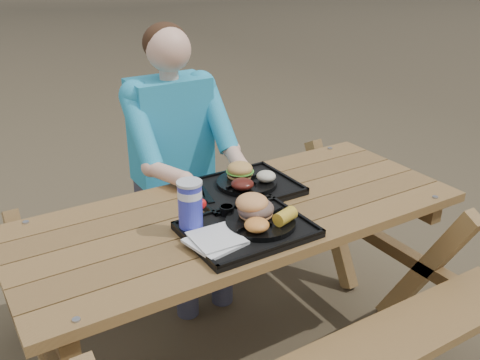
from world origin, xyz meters
TOP-DOWN VIEW (x-y plane):
  - ground at (0.00, 0.00)m, footprint 60.00×60.00m
  - picnic_table at (0.00, 0.00)m, footprint 1.80×1.49m
  - tray_near at (-0.07, -0.17)m, footprint 0.45×0.35m
  - tray_far at (0.10, 0.14)m, footprint 0.45×0.35m
  - plate_near at (-0.02, -0.18)m, footprint 0.26×0.26m
  - plate_far at (0.13, 0.15)m, footprint 0.26×0.26m
  - napkin_stack at (-0.22, -0.20)m, footprint 0.20×0.20m
  - soda_cup at (-0.25, -0.06)m, footprint 0.09×0.09m
  - condiment_bbq at (-0.08, -0.04)m, footprint 0.06×0.06m
  - condiment_mustard at (-0.02, -0.04)m, footprint 0.04×0.04m
  - sandwich at (-0.01, -0.14)m, footprint 0.13×0.13m
  - mac_cheese at (-0.07, -0.23)m, footprint 0.09×0.09m
  - corn_cob at (0.05, -0.24)m, footprint 0.11×0.11m
  - cutlery_far at (-0.07, 0.15)m, footprint 0.06×0.16m
  - burger at (0.12, 0.20)m, footprint 0.11×0.11m
  - baked_beans at (0.07, 0.09)m, footprint 0.10×0.10m
  - potato_salad at (0.19, 0.10)m, footprint 0.08×0.08m
  - diner at (0.04, 0.70)m, footprint 0.48×0.84m

SIDE VIEW (x-z plane):
  - ground at x=0.00m, z-range 0.00..0.00m
  - picnic_table at x=0.00m, z-range 0.00..0.75m
  - diner at x=0.04m, z-range 0.00..1.28m
  - tray_near at x=-0.07m, z-range 0.75..0.77m
  - tray_far at x=0.10m, z-range 0.75..0.77m
  - cutlery_far at x=-0.07m, z-range 0.77..0.78m
  - napkin_stack at x=-0.22m, z-range 0.77..0.79m
  - plate_near at x=-0.02m, z-range 0.77..0.79m
  - plate_far at x=0.13m, z-range 0.77..0.79m
  - condiment_mustard at x=-0.02m, z-range 0.77..0.80m
  - condiment_bbq at x=-0.08m, z-range 0.77..0.80m
  - baked_beans at x=0.07m, z-range 0.79..0.83m
  - mac_cheese at x=-0.07m, z-range 0.79..0.83m
  - potato_salad at x=0.19m, z-range 0.79..0.84m
  - corn_cob at x=0.05m, z-range 0.79..0.84m
  - burger at x=0.12m, z-range 0.79..0.89m
  - sandwich at x=-0.01m, z-range 0.79..0.92m
  - soda_cup at x=-0.25m, z-range 0.77..0.95m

